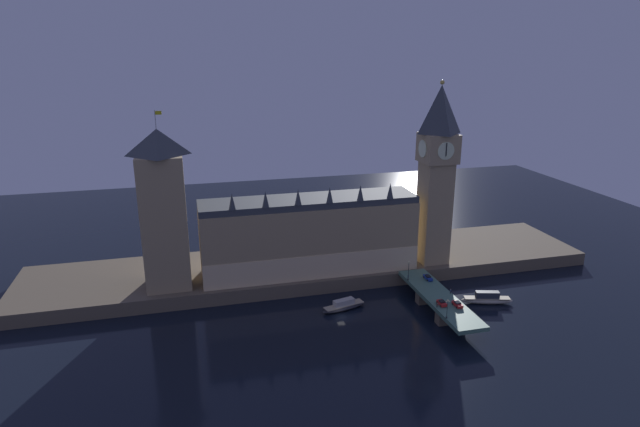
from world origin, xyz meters
name	(u,v)px	position (x,y,z in m)	size (l,w,h in m)	color
ground_plane	(341,317)	(0.00, 0.00, 0.00)	(400.00, 400.00, 0.00)	black
embankment	(313,266)	(0.00, 39.00, 2.51)	(220.00, 42.00, 5.02)	brown
parliament_hall	(309,235)	(-3.84, 29.54, 19.15)	(79.68, 18.45, 34.05)	tan
clock_tower	(437,170)	(45.00, 26.75, 41.87)	(12.89, 13.00, 69.62)	tan
victoria_tower	(163,210)	(-54.96, 29.03, 32.89)	(15.37, 15.37, 61.45)	tan
bridge	(439,300)	(32.80, -5.00, 4.40)	(10.25, 46.00, 5.92)	#4C7560
car_northbound_trail	(442,303)	(30.55, -11.23, 6.66)	(2.11, 3.98, 1.57)	red
car_southbound_lead	(457,304)	(35.06, -13.22, 6.65)	(2.08, 4.32, 1.55)	red
car_southbound_trail	(428,278)	(35.06, 8.55, 6.62)	(1.92, 4.74, 1.48)	navy
pedestrian_near_rail	(437,305)	(28.29, -12.44, 6.76)	(0.38, 0.38, 1.59)	black
pedestrian_mid_walk	(451,291)	(37.31, -4.20, 6.83)	(0.38, 0.38, 1.72)	black
pedestrian_far_rail	(408,277)	(28.29, 10.64, 6.80)	(0.38, 0.38, 1.67)	black
street_lamp_near	(447,307)	(27.89, -19.72, 9.92)	(1.34, 0.60, 6.39)	#2D3333
street_lamp_far	(409,268)	(27.89, 9.72, 10.48)	(1.34, 0.60, 7.29)	#2D3333
boat_upstream	(344,306)	(2.28, 4.60, 1.38)	(16.87, 7.93, 3.78)	#28282D
boat_downstream	(487,299)	(52.17, -3.33, 1.63)	(18.22, 8.46, 4.45)	#B2A893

